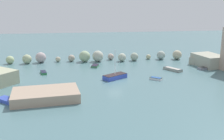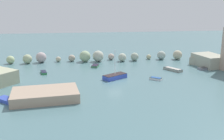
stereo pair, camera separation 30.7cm
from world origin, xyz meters
The scene contains 10 objects.
cove_water centered at (0.00, 0.00, 0.00)m, with size 160.00×160.00×0.00m, color slate.
rock_breakwater centered at (-2.39, 17.39, 1.15)m, with size 43.27×3.99×2.70m.
stone_dock centered at (-11.89, -8.38, 0.73)m, with size 9.86×6.15×1.45m, color tan.
moored_boat_0 centered at (13.40, 6.02, 0.29)m, with size 3.38×4.35×0.55m.
moored_boat_1 centered at (0.19, 1.46, 0.46)m, with size 5.00×4.19×5.67m.
moored_boat_2 centered at (7.81, -0.28, 0.24)m, with size 2.46×2.26×0.45m.
moored_boat_3 centered at (-17.51, -8.66, 0.27)m, with size 3.42×3.26×0.55m.
moored_boat_4 centered at (20.45, 6.14, 0.24)m, with size 2.74×1.92×0.47m.
moored_boat_5 centered at (-2.90, 11.59, 0.23)m, with size 2.05×2.76×0.46m.
moored_boat_6 centered at (-13.85, 7.19, 0.22)m, with size 1.56×2.77×0.45m.
Camera 1 is at (-7.19, -48.57, 14.67)m, focal length 43.83 mm.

